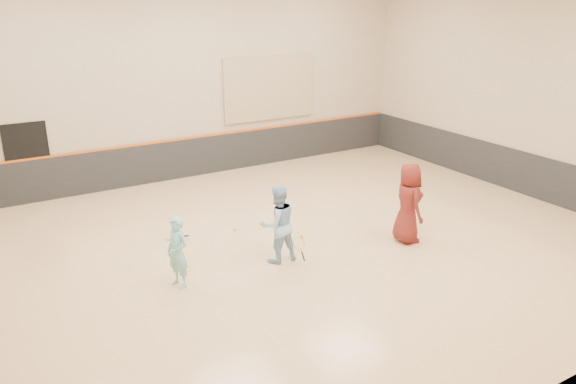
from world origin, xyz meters
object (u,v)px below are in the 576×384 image
instructor (278,224)px  spare_racket (171,234)px  girl (178,252)px  young_man (408,203)px

instructor → spare_racket: size_ratio=2.29×
girl → young_man: size_ratio=0.77×
girl → young_man: young_man is taller
instructor → young_man: young_man is taller
spare_racket → young_man: bearing=-32.3°
young_man → spare_racket: 5.49m
young_man → instructor: bearing=91.9°
young_man → spare_racket: size_ratio=2.50×
instructor → spare_racket: (-1.55, 2.28, -0.76)m
young_man → spare_racket: (-4.58, 2.90, -0.83)m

